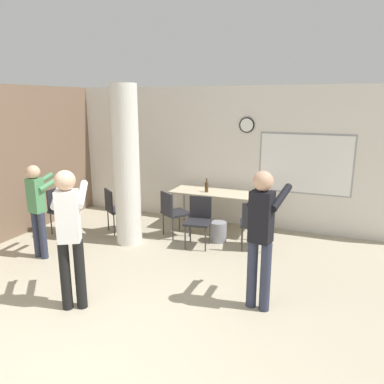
{
  "coord_description": "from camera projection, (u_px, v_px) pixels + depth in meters",
  "views": [
    {
      "loc": [
        2.17,
        -2.28,
        2.53
      ],
      "look_at": [
        0.18,
        2.6,
        1.23
      ],
      "focal_mm": 35.0,
      "sensor_mm": 36.0,
      "label": 1
    }
  ],
  "objects": [
    {
      "name": "ground_plane",
      "position": [
        67.0,
        382.0,
        3.45
      ],
      "size": [
        24.0,
        24.0,
        0.0
      ],
      "primitive_type": "plane",
      "color": "#ADA389"
    },
    {
      "name": "wall_back",
      "position": [
        231.0,
        157.0,
        7.65
      ],
      "size": [
        8.0,
        0.15,
        2.8
      ],
      "color": "silver",
      "rests_on": "ground_plane"
    },
    {
      "name": "support_pillar",
      "position": [
        127.0,
        166.0,
        6.51
      ],
      "size": [
        0.46,
        0.46,
        2.8
      ],
      "color": "silver",
      "rests_on": "ground_plane"
    },
    {
      "name": "folding_table",
      "position": [
        220.0,
        194.0,
        7.32
      ],
      "size": [
        1.9,
        0.71,
        0.77
      ],
      "color": "beige",
      "rests_on": "ground_plane"
    },
    {
      "name": "bottle_on_table",
      "position": [
        207.0,
        187.0,
        7.29
      ],
      "size": [
        0.07,
        0.07,
        0.27
      ],
      "color": "#4C3319",
      "rests_on": "folding_table"
    },
    {
      "name": "waste_bin",
      "position": [
        218.0,
        232.0,
        6.83
      ],
      "size": [
        0.3,
        0.3,
        0.37
      ],
      "color": "gray",
      "rests_on": "ground_plane"
    },
    {
      "name": "chair_table_right",
      "position": [
        253.0,
        222.0,
        6.37
      ],
      "size": [
        0.54,
        0.54,
        0.87
      ],
      "color": "#232328",
      "rests_on": "ground_plane"
    },
    {
      "name": "chair_table_front",
      "position": [
        199.0,
        218.0,
        6.57
      ],
      "size": [
        0.5,
        0.5,
        0.87
      ],
      "color": "#232328",
      "rests_on": "ground_plane"
    },
    {
      "name": "chair_by_left_wall",
      "position": [
        61.0,
        207.0,
        7.22
      ],
      "size": [
        0.47,
        0.47,
        0.87
      ],
      "color": "#232328",
      "rests_on": "ground_plane"
    },
    {
      "name": "chair_near_pillar",
      "position": [
        116.0,
        207.0,
        7.23
      ],
      "size": [
        0.62,
        0.62,
        0.87
      ],
      "color": "#232328",
      "rests_on": "ground_plane"
    },
    {
      "name": "chair_table_left",
      "position": [
        173.0,
        211.0,
        7.01
      ],
      "size": [
        0.61,
        0.61,
        0.87
      ],
      "color": "#232328",
      "rests_on": "ground_plane"
    },
    {
      "name": "person_watching_back",
      "position": [
        38.0,
        204.0,
        5.98
      ],
      "size": [
        0.39,
        0.59,
        1.54
      ],
      "color": "#2D3347",
      "rests_on": "ground_plane"
    },
    {
      "name": "person_playing_side",
      "position": [
        262.0,
        230.0,
        4.46
      ],
      "size": [
        0.47,
        0.7,
        1.74
      ],
      "color": "#2D3347",
      "rests_on": "ground_plane"
    },
    {
      "name": "person_playing_front",
      "position": [
        69.0,
        229.0,
        4.46
      ],
      "size": [
        0.61,
        0.7,
        1.75
      ],
      "color": "black",
      "rests_on": "ground_plane"
    }
  ]
}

